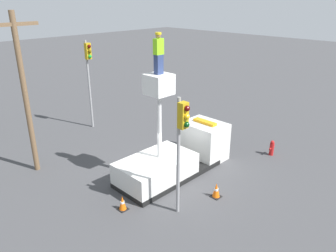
% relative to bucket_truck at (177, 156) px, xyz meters
% --- Properties ---
extents(ground_plane, '(120.00, 120.00, 0.00)m').
position_rel_bucket_truck_xyz_m(ground_plane, '(-0.55, 0.00, -0.90)').
color(ground_plane, '#424244').
extents(bucket_truck, '(6.38, 2.30, 5.25)m').
position_rel_bucket_truck_xyz_m(bucket_truck, '(0.00, 0.00, 0.00)').
color(bucket_truck, black).
rests_on(bucket_truck, ground).
extents(worker, '(0.40, 0.26, 1.75)m').
position_rel_bucket_truck_xyz_m(worker, '(-1.18, 0.00, 5.23)').
color(worker, navy).
rests_on(worker, bucket_truck).
extents(traffic_light_pole, '(0.34, 0.57, 4.97)m').
position_rel_bucket_truck_xyz_m(traffic_light_pole, '(-2.42, -2.50, 2.63)').
color(traffic_light_pole, gray).
rests_on(traffic_light_pole, ground).
extents(traffic_light_across, '(0.34, 0.57, 5.82)m').
position_rel_bucket_truck_xyz_m(traffic_light_across, '(0.44, 8.20, 3.20)').
color(traffic_light_across, gray).
rests_on(traffic_light_across, ground).
extents(fire_hydrant, '(0.48, 0.24, 0.88)m').
position_rel_bucket_truck_xyz_m(fire_hydrant, '(5.14, -2.53, -0.47)').
color(fire_hydrant, red).
rests_on(fire_hydrant, ground).
extents(traffic_cone_rear, '(0.39, 0.39, 0.64)m').
position_rel_bucket_truck_xyz_m(traffic_cone_rear, '(-3.95, -0.62, -0.59)').
color(traffic_cone_rear, black).
rests_on(traffic_cone_rear, ground).
extents(traffic_cone_curbside, '(0.42, 0.42, 0.70)m').
position_rel_bucket_truck_xyz_m(traffic_cone_curbside, '(-0.43, -2.84, -0.57)').
color(traffic_cone_curbside, black).
rests_on(traffic_cone_curbside, ground).
extents(utility_pole, '(2.20, 0.26, 7.82)m').
position_rel_bucket_truck_xyz_m(utility_pole, '(-4.93, 5.28, 3.33)').
color(utility_pole, brown).
rests_on(utility_pole, ground).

